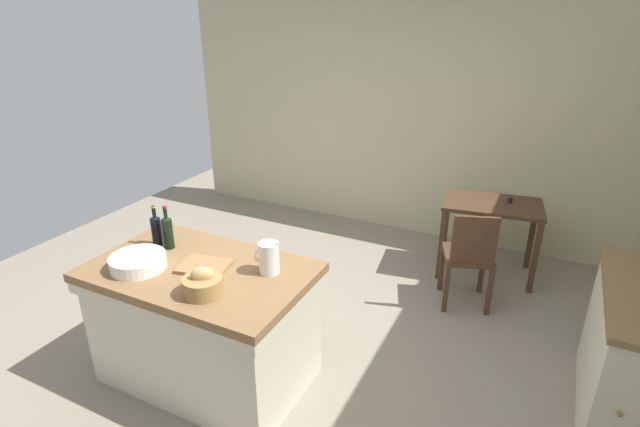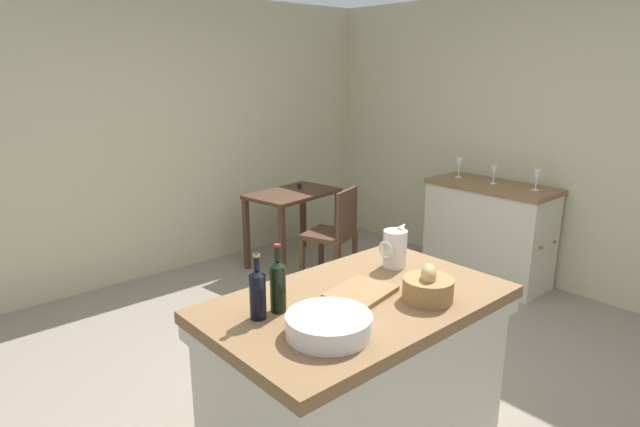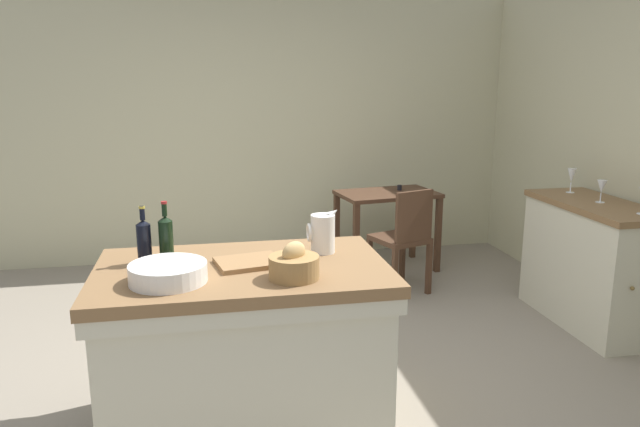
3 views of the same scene
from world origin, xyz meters
name	(u,v)px [view 2 (image 2 of 3)]	position (x,y,z in m)	size (l,w,h in m)	color
ground_plane	(338,386)	(0.00, 0.00, 0.00)	(6.76, 6.76, 0.00)	gray
wall_back	(146,139)	(0.00, 2.60, 1.30)	(5.32, 0.12, 2.60)	#B7B28E
wall_right	(554,143)	(2.60, 0.00, 1.30)	(0.12, 5.20, 2.60)	#B7B28E
island_table	(357,373)	(-0.35, -0.50, 0.48)	(1.45, 0.90, 0.88)	brown
side_cabinet	(488,232)	(2.26, 0.36, 0.46)	(0.52, 1.16, 0.92)	brown
writing_desk	(293,204)	(1.16, 1.89, 0.63)	(0.97, 0.68, 0.80)	#472D1E
wooden_chair	(334,233)	(1.10, 1.22, 0.50)	(0.51, 0.51, 0.91)	#472D1E
pitcher	(395,248)	(0.09, -0.34, 0.99)	(0.17, 0.13, 0.25)	silver
wash_bowl	(329,325)	(-0.70, -0.68, 0.93)	(0.36, 0.36, 0.09)	silver
bread_basket	(428,287)	(-0.12, -0.73, 0.95)	(0.24, 0.24, 0.18)	olive
cutting_board	(361,292)	(-0.32, -0.49, 0.89)	(0.32, 0.25, 0.02)	olive
wine_bottle_dark	(278,285)	(-0.72, -0.36, 1.01)	(0.07, 0.07, 0.32)	black
wine_bottle_amber	(258,293)	(-0.83, -0.36, 1.00)	(0.07, 0.07, 0.30)	black
wine_glass_far_left	(537,176)	(2.30, -0.02, 1.04)	(0.07, 0.07, 0.18)	white
wine_glass_left	(494,172)	(2.27, 0.36, 1.03)	(0.07, 0.07, 0.16)	white
wine_glass_middle	(459,164)	(2.28, 0.74, 1.05)	(0.07, 0.07, 0.19)	white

